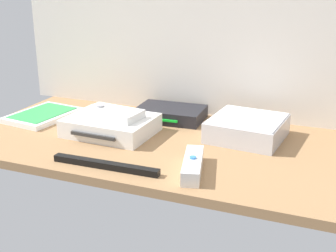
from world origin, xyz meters
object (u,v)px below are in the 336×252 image
object	(u,v)px
mini_computer	(247,128)
remote_classic_pad	(113,113)
game_console	(110,126)
remote_wand	(193,165)
sensor_bar	(105,165)
game_case	(43,115)
network_router	(171,113)

from	to	relation	value
mini_computer	remote_classic_pad	xyz separation A→B (cm)	(-31.84, -8.96, 2.77)
game_console	remote_wand	xyz separation A→B (cm)	(26.48, -13.80, -0.69)
remote_wand	sensor_bar	bearing A→B (deg)	-178.62
game_case	remote_wand	distance (cm)	53.64
network_router	sensor_bar	bearing A→B (deg)	-93.61
game_console	network_router	bearing A→B (deg)	61.40
game_case	network_router	world-z (taller)	network_router
mini_computer	remote_wand	world-z (taller)	mini_computer
game_case	game_console	bearing A→B (deg)	-3.60
remote_wand	remote_classic_pad	size ratio (longest dim) A/B	0.99
mini_computer	network_router	world-z (taller)	mini_computer
game_console	remote_classic_pad	bearing A→B (deg)	52.44
game_console	remote_classic_pad	distance (cm)	3.33
remote_classic_pad	sensor_bar	size ratio (longest dim) A/B	0.64
mini_computer	remote_wand	size ratio (longest dim) A/B	1.21
network_router	sensor_bar	xyz separation A→B (cm)	(-0.68, -35.23, -1.00)
game_case	remote_classic_pad	bearing A→B (deg)	-1.78
game_console	game_case	size ratio (longest dim) A/B	1.05
network_router	remote_wand	distance (cm)	34.57
mini_computer	remote_classic_pad	size ratio (longest dim) A/B	1.20
game_console	mini_computer	xyz separation A→B (cm)	(32.41, 9.65, 0.44)
game_console	network_router	world-z (taller)	game_console
mini_computer	remote_classic_pad	distance (cm)	33.19
game_case	sensor_bar	xyz separation A→B (cm)	(32.92, -23.37, -0.06)
mini_computer	sensor_bar	size ratio (longest dim) A/B	0.77
mini_computer	sensor_bar	xyz separation A→B (cm)	(-23.39, -28.46, -1.94)
game_console	network_router	distance (cm)	19.08
remote_classic_pad	sensor_bar	distance (cm)	21.76
mini_computer	game_case	distance (cm)	56.57
game_console	mini_computer	distance (cm)	33.82
game_console	remote_wand	bearing A→B (deg)	-25.56
mini_computer	remote_wand	xyz separation A→B (cm)	(-5.93, -23.45, -1.13)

